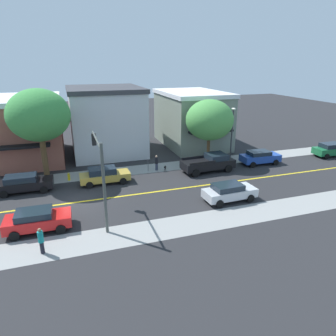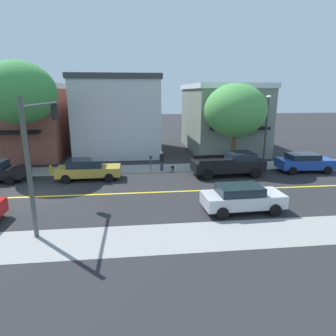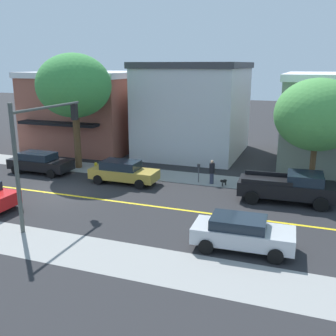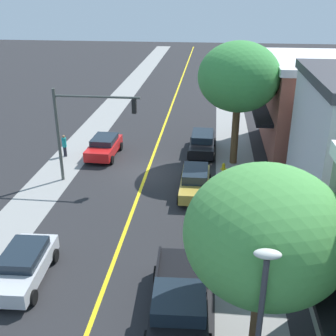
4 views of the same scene
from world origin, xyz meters
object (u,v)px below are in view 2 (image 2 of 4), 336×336
at_px(small_dog, 172,167).
at_px(street_lamp, 266,123).
at_px(pedestrian_black_shirt, 162,161).
at_px(street_tree_right_corner, 235,110).
at_px(black_pickup_truck, 229,164).
at_px(gold_sedan_left_curb, 88,169).
at_px(fire_hydrant, 51,170).
at_px(parking_meter, 151,161).
at_px(silver_sedan_right_curb, 242,197).
at_px(street_tree_left_near, 19,93).
at_px(traffic_light_mast, 39,139).
at_px(blue_sedan_left_curb, 304,162).

bearing_deg(small_dog, street_lamp, 120.53).
bearing_deg(pedestrian_black_shirt, street_tree_right_corner, -125.23).
height_order(black_pickup_truck, small_dog, black_pickup_truck).
relative_size(gold_sedan_left_curb, pedestrian_black_shirt, 2.84).
distance_m(fire_hydrant, parking_meter, 7.91).
bearing_deg(gold_sedan_left_curb, parking_meter, 21.91).
distance_m(parking_meter, small_dog, 1.87).
height_order(gold_sedan_left_curb, silver_sedan_right_curb, gold_sedan_left_curb).
distance_m(street_tree_left_near, parking_meter, 11.25).
bearing_deg(black_pickup_truck, parking_meter, 159.12).
xyz_separation_m(traffic_light_mast, gold_sedan_left_curb, (-7.12, 0.98, -3.36)).
bearing_deg(silver_sedan_right_curb, small_dog, 104.56).
xyz_separation_m(street_lamp, black_pickup_truck, (2.43, -3.86, -2.86)).
bearing_deg(small_dog, parking_meter, -70.72).
bearing_deg(street_tree_right_corner, traffic_light_mast, -52.81).
relative_size(fire_hydrant, street_lamp, 0.12).
relative_size(fire_hydrant, small_dog, 1.22).
distance_m(pedestrian_black_shirt, small_dog, 1.04).
xyz_separation_m(street_tree_left_near, street_tree_right_corner, (-0.12, 17.05, -1.42)).
relative_size(parking_meter, silver_sedan_right_curb, 0.29).
height_order(street_tree_left_near, black_pickup_truck, street_tree_left_near).
xyz_separation_m(street_tree_left_near, street_lamp, (0.20, 19.73, -2.46)).
distance_m(gold_sedan_left_curb, pedestrian_black_shirt, 5.97).
relative_size(black_pickup_truck, small_dog, 9.02).
bearing_deg(black_pickup_truck, pedestrian_black_shirt, 155.99).
bearing_deg(traffic_light_mast, black_pickup_truck, -58.98).
relative_size(traffic_light_mast, pedestrian_black_shirt, 3.81).
distance_m(street_tree_left_near, fire_hydrant, 6.22).
xyz_separation_m(parking_meter, black_pickup_truck, (1.98, 6.01, 0.07)).
xyz_separation_m(silver_sedan_right_curb, blue_sedan_left_curb, (-7.34, 7.95, 0.02)).
distance_m(gold_sedan_left_curb, small_dog, 6.76).
distance_m(parking_meter, street_lamp, 10.30).
height_order(fire_hydrant, small_dog, fire_hydrant).
xyz_separation_m(fire_hydrant, small_dog, (0.11, 9.68, -0.06)).
bearing_deg(gold_sedan_left_curb, small_dog, 14.57).
bearing_deg(pedestrian_black_shirt, blue_sedan_left_curb, -140.06).
xyz_separation_m(silver_sedan_right_curb, pedestrian_black_shirt, (-8.97, -3.53, 0.07)).
distance_m(traffic_light_mast, blue_sedan_left_curb, 19.86).
bearing_deg(gold_sedan_left_curb, silver_sedan_right_curb, -37.58).
height_order(silver_sedan_right_curb, pedestrian_black_shirt, pedestrian_black_shirt).
height_order(street_lamp, black_pickup_truck, street_lamp).
xyz_separation_m(street_lamp, blue_sedan_left_curb, (2.05, 2.53, -2.97)).
distance_m(street_tree_right_corner, blue_sedan_left_curb, 6.99).
distance_m(parking_meter, traffic_light_mast, 11.19).
bearing_deg(small_dog, traffic_light_mast, -14.44).
height_order(gold_sedan_left_curb, black_pickup_truck, black_pickup_truck).
height_order(street_lamp, silver_sedan_right_curb, street_lamp).
distance_m(street_tree_right_corner, traffic_light_mast, 16.22).
relative_size(gold_sedan_left_curb, blue_sedan_left_curb, 1.05).
bearing_deg(blue_sedan_left_curb, fire_hydrant, 177.75).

